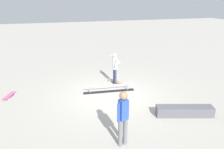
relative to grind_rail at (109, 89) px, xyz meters
name	(u,v)px	position (x,y,z in m)	size (l,w,h in m)	color
ground_plane	(111,95)	(0.02, 0.39, -0.14)	(60.00, 60.00, 0.00)	#ADA89E
grind_rail	(109,89)	(0.00, 0.00, 0.00)	(2.35, 0.44, 0.34)	black
skate_ledge	(184,111)	(-2.08, 2.80, 0.04)	(2.04, 0.41, 0.36)	#595960
skater_main	(115,66)	(-0.51, -0.80, 0.77)	(0.22, 1.27, 1.58)	#2D3351
skateboard_main	(115,81)	(-0.58, -0.96, -0.07)	(0.61, 0.78, 0.09)	tan
bystander_blue_shirt	(123,116)	(0.61, 3.75, 0.81)	(0.39, 0.25, 1.69)	slate
loose_skateboard_pink	(9,95)	(4.29, -0.63, -0.07)	(0.48, 0.82, 0.09)	#E05993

